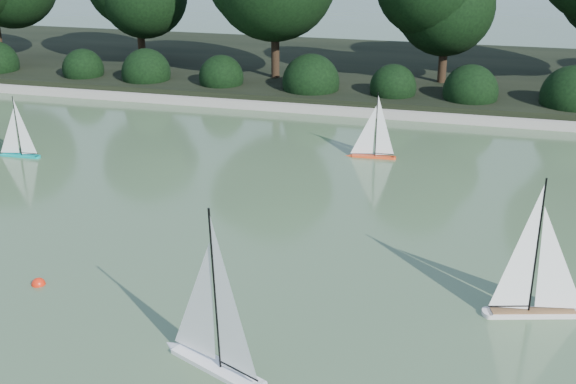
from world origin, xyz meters
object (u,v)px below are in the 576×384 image
Objects in this scene: sailboat_teal at (16,146)px; race_buoy at (39,284)px; sailboat_white_a at (208,340)px; sailboat_orange at (369,147)px; sailboat_white_b at (544,294)px.

race_buoy is (3.10, -4.15, -0.19)m from sailboat_teal.
sailboat_teal is 7.24× the size of race_buoy.
sailboat_orange is at bearing 85.49° from sailboat_white_a.
sailboat_teal is (-6.18, -1.57, -0.01)m from sailboat_orange.
sailboat_white_a reaches higher than sailboat_white_b.
sailboat_white_b reaches higher than race_buoy.
sailboat_white_a is at bearing -42.52° from sailboat_teal.
sailboat_white_b is at bearing 29.66° from sailboat_white_a.
sailboat_white_b reaches higher than sailboat_orange.
sailboat_orange is 6.50m from race_buoy.
sailboat_white_a is at bearing -94.51° from sailboat_orange.
sailboat_white_a reaches higher than race_buoy.
sailboat_white_b is 5.60m from sailboat_orange.
sailboat_white_b is at bearing 7.90° from race_buoy.
sailboat_orange is 7.64× the size of race_buoy.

